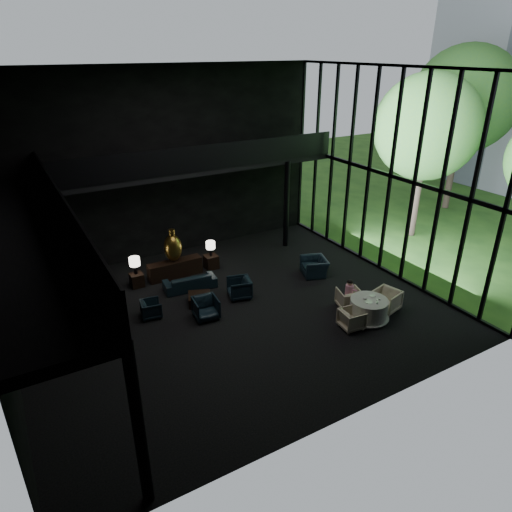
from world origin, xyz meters
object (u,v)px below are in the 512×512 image
table_lamp_left (135,262)px  dining_table (368,310)px  bronze_urn (173,247)px  dining_chair_west (352,318)px  console (175,269)px  table_lamp_right (211,246)px  side_table_right (211,262)px  sofa (190,280)px  dining_chair_east (387,298)px  child (350,288)px  lounge_armchair_south (206,306)px  coffee_table (200,299)px  side_table_left (137,280)px  lounge_armchair_west (151,309)px  lounge_armchair_east (239,286)px  window_armchair (314,264)px  dining_chair_north (349,297)px

table_lamp_left → dining_table: size_ratio=0.48×
bronze_urn → dining_chair_west: bronze_urn is taller
console → table_lamp_right: bearing=-1.1°
side_table_right → sofa: (-1.47, -1.23, 0.09)m
dining_chair_east → child: 1.34m
lounge_armchair_south → dining_chair_west: (3.94, -3.00, -0.09)m
table_lamp_left → lounge_armchair_south: (1.39, -3.47, -0.58)m
table_lamp_right → sofa: table_lamp_right is taller
table_lamp_left → coffee_table: size_ratio=0.87×
coffee_table → console: bearing=89.8°
lounge_armchair_south → dining_chair_west: bearing=-31.3°
table_lamp_right → child: table_lamp_right is taller
side_table_left → lounge_armchair_west: lounge_armchair_west is taller
lounge_armchair_west → lounge_armchair_east: bearing=-86.9°
side_table_left → child: bearing=-40.8°
bronze_urn → lounge_armchair_east: 3.31m
lounge_armchair_south → window_armchair: size_ratio=0.82×
dining_chair_east → side_table_left: bearing=-145.1°
bronze_urn → window_armchair: size_ratio=1.21×
bronze_urn → lounge_armchair_east: (1.47, -2.85, -0.82)m
dining_chair_east → dining_table: bearing=-96.8°
bronze_urn → table_lamp_right: (1.60, -0.08, -0.24)m
table_lamp_left → dining_chair_west: table_lamp_left is taller
table_lamp_right → lounge_armchair_south: size_ratio=0.71×
dining_chair_east → child: (-0.99, 0.86, 0.29)m
table_lamp_left → dining_table: table_lamp_left is taller
table_lamp_right → lounge_armchair_south: (-1.81, -3.46, -0.59)m
dining_chair_west → console: bearing=36.3°
dining_table → dining_chair_north: dining_chair_north is taller
dining_chair_west → bronze_urn: bearing=36.1°
lounge_armchair_south → coffee_table: lounge_armchair_south is taller
side_table_right → dining_chair_west: bearing=-71.8°
lounge_armchair_east → coffee_table: 1.54m
sofa → lounge_armchair_south: lounge_armchair_south is taller
dining_chair_west → child: size_ratio=1.17×
sofa → child: (4.43, -4.11, 0.38)m
table_lamp_left → child: table_lamp_left is taller
sofa → dining_chair_north: dining_chair_north is taller
dining_table → sofa: bearing=131.2°
dining_chair_west → child: bearing=-29.8°
sofa → lounge_armchair_west: 2.30m
table_lamp_left → coffee_table: table_lamp_left is taller
console → bronze_urn: bearing=90.0°
lounge_armchair_west → lounge_armchair_south: (1.62, -1.02, 0.15)m
lounge_armchair_east → dining_chair_north: 4.03m
lounge_armchair_west → console: bearing=-27.7°
side_table_left → side_table_right: side_table_right is taller
window_armchair → table_lamp_left: bearing=-93.5°
bronze_urn → child: 7.09m
lounge_armchair_east → lounge_armchair_south: size_ratio=1.00×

